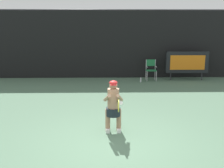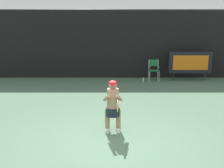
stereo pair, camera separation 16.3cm
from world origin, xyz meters
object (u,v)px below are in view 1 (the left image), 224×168
at_px(water_bottle, 141,80).
at_px(tennis_racket, 119,106).
at_px(umpire_chair, 151,69).
at_px(tennis_player, 113,105).
at_px(scoreboard, 187,62).

relative_size(water_bottle, tennis_racket, 0.44).
distance_m(umpire_chair, tennis_player, 7.20).
xyz_separation_m(water_bottle, tennis_racket, (-1.44, -6.90, 0.76)).
relative_size(umpire_chair, tennis_player, 0.77).
height_order(scoreboard, tennis_player, scoreboard).
height_order(tennis_player, tennis_racket, tennis_player).
bearing_deg(tennis_racket, tennis_player, 114.72).
bearing_deg(tennis_player, scoreboard, 59.60).
relative_size(umpire_chair, water_bottle, 4.08).
bearing_deg(tennis_player, tennis_racket, -77.08).
relative_size(umpire_chair, tennis_racket, 1.79).
height_order(scoreboard, umpire_chair, scoreboard).
relative_size(scoreboard, umpire_chair, 2.04).
height_order(umpire_chair, water_bottle, umpire_chair).
xyz_separation_m(umpire_chair, tennis_player, (-2.15, -6.87, 0.13)).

